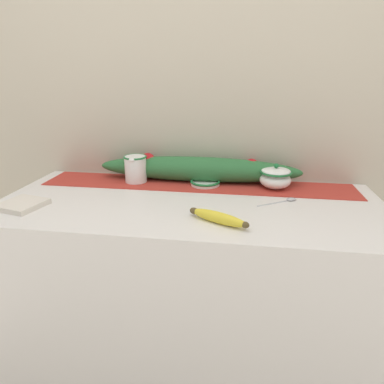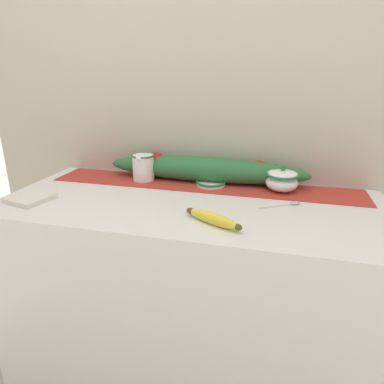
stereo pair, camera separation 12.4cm
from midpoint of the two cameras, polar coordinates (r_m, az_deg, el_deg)
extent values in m
plane|color=#B2A899|center=(1.82, 2.02, -29.07)|extent=(12.00, 12.00, 0.00)
cube|color=silver|center=(1.51, 2.23, -17.71)|extent=(1.45, 0.64, 0.90)
cube|color=#B7AD99|center=(1.55, 5.39, 13.31)|extent=(2.25, 0.04, 2.40)
cube|color=#B23328|center=(1.48, 4.17, 1.16)|extent=(1.34, 0.21, 0.00)
cylinder|color=white|center=(1.54, -5.82, 4.05)|extent=(0.10, 0.10, 0.12)
torus|color=#1E7038|center=(1.52, -5.89, 6.03)|extent=(0.10, 0.10, 0.01)
torus|color=white|center=(1.59, -5.08, 4.93)|extent=(0.06, 0.01, 0.06)
ellipsoid|color=white|center=(1.48, -6.48, 5.54)|extent=(0.03, 0.02, 0.02)
ellipsoid|color=white|center=(1.45, 17.13, 1.46)|extent=(0.13, 0.13, 0.07)
torus|color=#1E7038|center=(1.44, 17.26, 2.72)|extent=(0.13, 0.13, 0.01)
ellipsoid|color=white|center=(1.44, 17.28, 2.93)|extent=(0.12, 0.12, 0.02)
sphere|color=#1E7038|center=(1.44, 17.37, 3.79)|extent=(0.02, 0.02, 0.02)
cylinder|color=white|center=(1.47, 5.57, 1.26)|extent=(0.12, 0.12, 0.01)
torus|color=#1E7038|center=(1.47, 5.58, 1.63)|extent=(0.13, 0.13, 0.01)
ellipsoid|color=yellow|center=(1.10, 6.80, -4.50)|extent=(0.20, 0.13, 0.04)
ellipsoid|color=brown|center=(1.16, 2.91, -3.24)|extent=(0.04, 0.04, 0.02)
ellipsoid|color=brown|center=(1.06, 11.08, -5.85)|extent=(0.03, 0.03, 0.02)
cube|color=#B7B7BC|center=(1.29, 16.22, -2.42)|extent=(0.12, 0.08, 0.00)
ellipsoid|color=#B7B7BC|center=(1.34, 19.35, -1.78)|extent=(0.05, 0.04, 0.01)
cube|color=silver|center=(1.41, -23.10, -1.02)|extent=(0.17, 0.17, 0.02)
ellipsoid|color=#2D6B38|center=(1.51, 4.56, 3.73)|extent=(0.90, 0.12, 0.11)
sphere|color=red|center=(1.57, -3.74, 5.37)|extent=(0.07, 0.07, 0.07)
sphere|color=red|center=(1.52, 4.68, 4.56)|extent=(0.07, 0.07, 0.07)
sphere|color=red|center=(1.50, 13.40, 3.82)|extent=(0.07, 0.07, 0.07)
camera|label=1|loc=(0.06, -87.14, 1.00)|focal=32.00mm
camera|label=2|loc=(0.06, 92.86, -1.00)|focal=32.00mm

